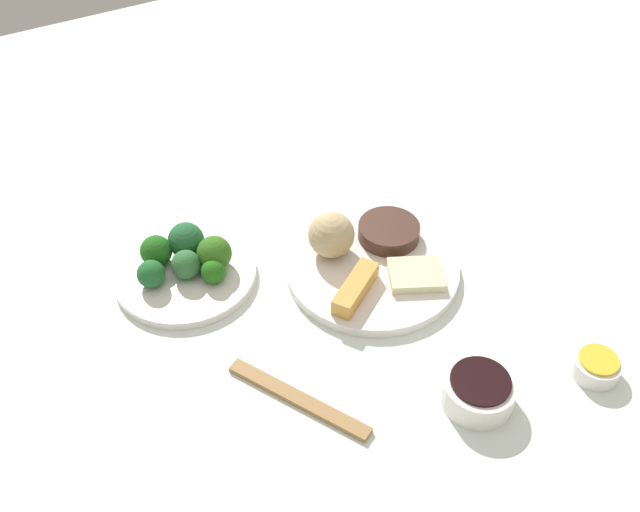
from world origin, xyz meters
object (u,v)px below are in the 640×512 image
object	(u,v)px
main_plate	(372,268)
chopsticks_pair	(298,399)
broccoli_plate	(186,274)
soy_sauce_bowl	(478,391)
sauce_ramekin_hot_mustard	(596,367)

from	to	relation	value
main_plate	chopsticks_pair	xyz separation A→B (m)	(-0.21, -0.15, -0.00)
broccoli_plate	soy_sauce_bowl	xyz separation A→B (m)	(0.24, -0.40, 0.01)
main_plate	broccoli_plate	distance (m)	0.28
soy_sauce_bowl	chopsticks_pair	world-z (taller)	soy_sauce_bowl
broccoli_plate	chopsticks_pair	distance (m)	0.28
sauce_ramekin_hot_mustard	chopsticks_pair	xyz separation A→B (m)	(-0.36, 0.16, -0.01)
soy_sauce_bowl	sauce_ramekin_hot_mustard	world-z (taller)	soy_sauce_bowl
chopsticks_pair	broccoli_plate	bearing A→B (deg)	97.63
broccoli_plate	chopsticks_pair	world-z (taller)	broccoli_plate
main_plate	soy_sauce_bowl	world-z (taller)	soy_sauce_bowl
soy_sauce_bowl	sauce_ramekin_hot_mustard	xyz separation A→B (m)	(0.16, -0.04, -0.01)
main_plate	sauce_ramekin_hot_mustard	world-z (taller)	sauce_ramekin_hot_mustard
main_plate	sauce_ramekin_hot_mustard	distance (m)	0.34
broccoli_plate	soy_sauce_bowl	bearing A→B (deg)	-59.30
broccoli_plate	soy_sauce_bowl	distance (m)	0.46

